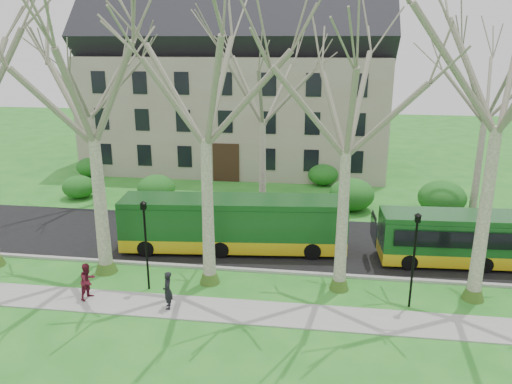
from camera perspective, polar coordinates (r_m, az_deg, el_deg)
ground at (r=24.32m, az=2.38°, el=-10.80°), size 120.00×120.00×0.00m
sidewalk at (r=22.13m, az=1.73°, el=-13.73°), size 70.00×2.00×0.06m
road at (r=29.27m, az=3.44°, el=-5.75°), size 80.00×8.00×0.06m
curb at (r=25.62m, az=2.71°, el=-9.11°), size 80.00×0.25×0.14m
building at (r=46.23m, az=-2.10°, el=12.95°), size 26.50×12.20×16.00m
tree_row_verge at (r=22.23m, az=2.68°, el=5.74°), size 49.00×7.00×14.00m
tree_row_far at (r=33.02m, az=2.07°, el=7.70°), size 33.00×7.00×12.00m
lamp_row at (r=22.31m, az=2.21°, el=-6.14°), size 36.22×0.22×4.30m
hedges at (r=37.49m, az=-2.61°, el=0.99°), size 30.60×8.60×2.00m
bus_lead at (r=27.69m, az=-2.58°, el=-3.60°), size 12.50×3.73×3.08m
bus_follow at (r=28.62m, az=25.27°, el=-4.89°), size 11.34×2.89×2.81m
pedestrian_a at (r=22.42m, az=-10.07°, el=-11.00°), size 0.56×0.71×1.70m
pedestrian_b at (r=24.09m, az=-18.66°, el=-9.61°), size 0.88×1.00×1.71m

